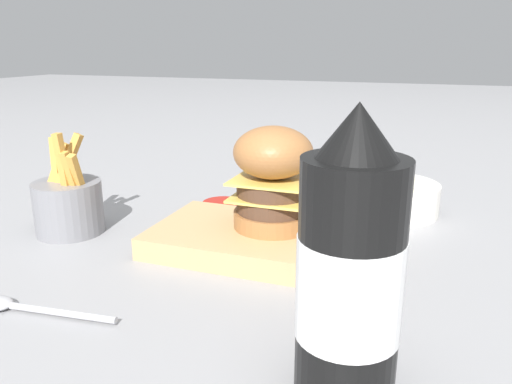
{
  "coord_description": "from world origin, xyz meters",
  "views": [
    {
      "loc": [
        0.16,
        -0.51,
        0.26
      ],
      "look_at": [
        -0.04,
        0.05,
        0.08
      ],
      "focal_mm": 35.0,
      "sensor_mm": 36.0,
      "label": 1
    }
  ],
  "objects_px": {
    "burger": "(273,177)",
    "spoon": "(15,306)",
    "serving_board": "(256,240)",
    "fries_basket": "(69,204)",
    "ketchup_bottle": "(350,273)",
    "side_bowl": "(389,196)"
  },
  "relations": [
    {
      "from": "spoon",
      "to": "serving_board",
      "type": "bearing_deg",
      "value": -133.46
    },
    {
      "from": "serving_board",
      "to": "side_bowl",
      "type": "distance_m",
      "value": 0.26
    },
    {
      "from": "burger",
      "to": "fries_basket",
      "type": "xyz_separation_m",
      "value": [
        -0.28,
        -0.05,
        -0.05
      ]
    },
    {
      "from": "serving_board",
      "to": "fries_basket",
      "type": "relative_size",
      "value": 1.82
    },
    {
      "from": "burger",
      "to": "spoon",
      "type": "distance_m",
      "value": 0.32
    },
    {
      "from": "ketchup_bottle",
      "to": "spoon",
      "type": "bearing_deg",
      "value": 179.09
    },
    {
      "from": "side_bowl",
      "to": "spoon",
      "type": "xyz_separation_m",
      "value": [
        -0.32,
        -0.44,
        -0.02
      ]
    },
    {
      "from": "fries_basket",
      "to": "spoon",
      "type": "distance_m",
      "value": 0.22
    },
    {
      "from": "serving_board",
      "to": "burger",
      "type": "height_order",
      "value": "burger"
    },
    {
      "from": "burger",
      "to": "side_bowl",
      "type": "distance_m",
      "value": 0.25
    },
    {
      "from": "burger",
      "to": "spoon",
      "type": "xyz_separation_m",
      "value": [
        -0.19,
        -0.24,
        -0.09
      ]
    },
    {
      "from": "burger",
      "to": "serving_board",
      "type": "bearing_deg",
      "value": -130.69
    },
    {
      "from": "burger",
      "to": "spoon",
      "type": "height_order",
      "value": "burger"
    },
    {
      "from": "ketchup_bottle",
      "to": "fries_basket",
      "type": "height_order",
      "value": "ketchup_bottle"
    },
    {
      "from": "burger",
      "to": "ketchup_bottle",
      "type": "bearing_deg",
      "value": -60.75
    },
    {
      "from": "fries_basket",
      "to": "side_bowl",
      "type": "distance_m",
      "value": 0.48
    },
    {
      "from": "side_bowl",
      "to": "serving_board",
      "type": "bearing_deg",
      "value": -123.44
    },
    {
      "from": "fries_basket",
      "to": "serving_board",
      "type": "bearing_deg",
      "value": 6.04
    },
    {
      "from": "fries_basket",
      "to": "side_bowl",
      "type": "xyz_separation_m",
      "value": [
        0.41,
        0.25,
        -0.02
      ]
    },
    {
      "from": "burger",
      "to": "fries_basket",
      "type": "bearing_deg",
      "value": -170.62
    },
    {
      "from": "burger",
      "to": "fries_basket",
      "type": "height_order",
      "value": "burger"
    },
    {
      "from": "burger",
      "to": "fries_basket",
      "type": "distance_m",
      "value": 0.29
    }
  ]
}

